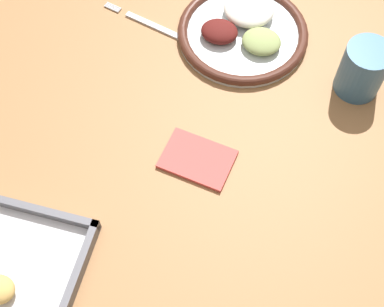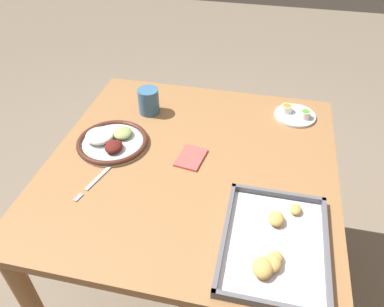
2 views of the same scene
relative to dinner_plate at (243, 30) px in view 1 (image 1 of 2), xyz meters
The scene contains 6 objects.
ground_plane 0.83m from the dinner_plate, 83.65° to the left, with size 8.00×8.00×0.00m, color #7A6B59.
dining_table 0.33m from the dinner_plate, 83.65° to the left, with size 1.00×0.98×0.76m.
dinner_plate is the anchor object (origin of this frame).
fork 0.18m from the dinner_plate, ahead, with size 0.20×0.07×0.00m.
drinking_cup 0.24m from the dinner_plate, 163.20° to the left, with size 0.08×0.08×0.10m.
napkin 0.30m from the dinner_plate, 87.02° to the left, with size 0.13×0.10×0.01m.
Camera 1 is at (-0.12, 0.42, 1.58)m, focal length 50.00 mm.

